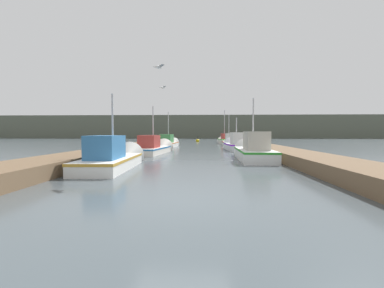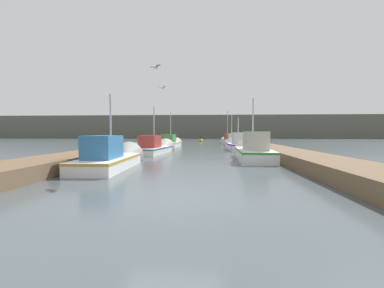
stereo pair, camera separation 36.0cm
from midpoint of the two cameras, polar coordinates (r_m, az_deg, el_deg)
ground_plane at (r=6.19m, az=-3.16°, el=-12.16°), size 200.00×200.00×0.00m
dock_left at (r=22.88m, az=-12.32°, el=-0.75°), size 2.26×40.00×0.54m
dock_right at (r=22.52m, az=16.31°, el=-0.84°), size 2.26×40.00×0.54m
distant_shore_ridge at (r=76.24m, az=3.24°, el=3.74°), size 120.00×16.00×6.25m
fishing_boat_0 at (r=12.18m, az=-16.32°, el=-2.91°), size 1.89×5.65×3.82m
fishing_boat_1 at (r=15.65m, az=13.84°, el=-1.41°), size 1.93×6.24×4.08m
fishing_boat_2 at (r=20.00m, az=-7.47°, el=-0.85°), size 2.30×6.17×4.11m
fishing_boat_3 at (r=23.48m, az=10.50°, el=-0.20°), size 1.99×5.23×3.43m
fishing_boat_4 at (r=28.33m, az=-4.29°, el=0.27°), size 1.95×5.90×4.28m
fishing_boat_5 at (r=31.85m, az=9.09°, el=0.48°), size 1.53×5.80×4.19m
fishing_boat_6 at (r=36.03m, az=8.17°, el=0.87°), size 1.71×5.29×4.95m
mooring_piling_0 at (r=35.30m, az=10.07°, el=0.96°), size 0.25×0.25×1.19m
mooring_piling_1 at (r=30.24m, az=-6.60°, el=0.51°), size 0.30×0.30×0.97m
channel_buoy at (r=43.14m, az=2.29°, el=0.72°), size 0.62×0.62×1.12m
seagull_lead at (r=15.91m, az=-5.97°, el=12.34°), size 0.46×0.49×0.12m
seagull_1 at (r=10.31m, az=-7.17°, el=16.59°), size 0.49×0.45×0.12m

